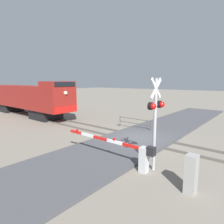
# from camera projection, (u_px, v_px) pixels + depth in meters

# --- Properties ---
(ground_plane) EXTENTS (160.00, 160.00, 0.00)m
(ground_plane) POSITION_uv_depth(u_px,v_px,m) (138.00, 139.00, 13.88)
(ground_plane) COLOR gray
(rail_track_left) EXTENTS (0.08, 80.00, 0.15)m
(rail_track_left) POSITION_uv_depth(u_px,v_px,m) (133.00, 141.00, 13.32)
(rail_track_left) COLOR #59544C
(rail_track_left) RESTS_ON ground_plane
(rail_track_right) EXTENTS (0.08, 80.00, 0.15)m
(rail_track_right) POSITION_uv_depth(u_px,v_px,m) (143.00, 136.00, 14.42)
(rail_track_right) COLOR #59544C
(rail_track_right) RESTS_ON ground_plane
(road_surface) EXTENTS (36.00, 4.61, 0.16)m
(road_surface) POSITION_uv_depth(u_px,v_px,m) (138.00, 138.00, 13.87)
(road_surface) COLOR #47474C
(road_surface) RESTS_ON ground_plane
(locomotive) EXTENTS (2.78, 16.37, 4.12)m
(locomotive) POSITION_uv_depth(u_px,v_px,m) (26.00, 98.00, 23.68)
(locomotive) COLOR black
(locomotive) RESTS_ON ground_plane
(crossing_signal) EXTENTS (1.18, 0.33, 4.30)m
(crossing_signal) POSITION_uv_depth(u_px,v_px,m) (156.00, 114.00, 8.71)
(crossing_signal) COLOR #ADADB2
(crossing_signal) RESTS_ON ground_plane
(crossing_gate) EXTENTS (0.36, 5.72, 1.30)m
(crossing_gate) POSITION_uv_depth(u_px,v_px,m) (131.00, 152.00, 9.22)
(crossing_gate) COLOR silver
(crossing_gate) RESTS_ON ground_plane
(utility_cabinet) EXTENTS (0.46, 0.40, 1.50)m
(utility_cabinet) POSITION_uv_depth(u_px,v_px,m) (191.00, 174.00, 7.13)
(utility_cabinet) COLOR #999993
(utility_cabinet) RESTS_ON ground_plane
(guard_railing) EXTENTS (0.08, 3.25, 0.95)m
(guard_railing) POSITION_uv_depth(u_px,v_px,m) (135.00, 122.00, 16.74)
(guard_railing) COLOR #4C4742
(guard_railing) RESTS_ON ground_plane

